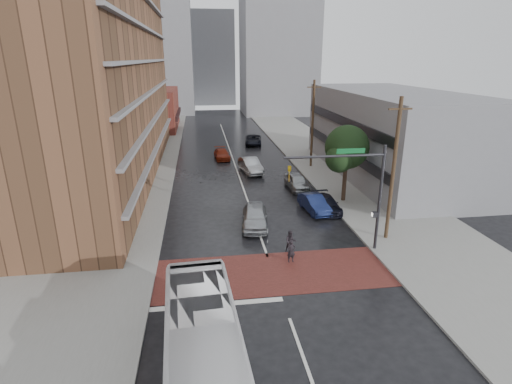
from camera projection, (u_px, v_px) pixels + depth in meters
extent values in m
plane|color=black|center=(275.00, 277.00, 23.60)|extent=(160.00, 160.00, 0.00)
cube|color=maroon|center=(273.00, 273.00, 24.06)|extent=(14.00, 5.00, 0.02)
cube|color=gray|center=(136.00, 171.00, 45.51)|extent=(9.00, 90.00, 0.15)
cube|color=gray|center=(330.00, 164.00, 48.54)|extent=(9.00, 90.00, 0.15)
cube|color=brown|center=(95.00, 40.00, 39.78)|extent=(10.00, 44.00, 28.00)
cube|color=brown|center=(154.00, 109.00, 71.55)|extent=(8.00, 16.00, 7.00)
cube|color=gray|center=(391.00, 134.00, 43.10)|extent=(11.00, 26.00, 9.00)
cube|color=gray|center=(151.00, 40.00, 89.80)|extent=(18.00, 16.00, 32.00)
cube|color=gray|center=(279.00, 30.00, 87.23)|extent=(16.00, 14.00, 36.00)
cube|color=gray|center=(212.00, 59.00, 108.87)|extent=(12.00, 10.00, 24.00)
cylinder|color=#332319|center=(345.00, 180.00, 35.34)|extent=(0.36, 0.36, 4.00)
sphere|color=black|center=(347.00, 147.00, 34.38)|extent=(3.80, 3.80, 3.80)
sphere|color=black|center=(339.00, 159.00, 33.76)|extent=(2.40, 2.40, 2.40)
sphere|color=black|center=(352.00, 152.00, 35.42)|extent=(2.60, 2.60, 2.60)
cylinder|color=#2D2D33|center=(380.00, 200.00, 25.75)|extent=(0.20, 0.20, 7.20)
cylinder|color=#2D2D33|center=(335.00, 156.00, 24.37)|extent=(6.40, 0.16, 0.16)
imported|color=gold|center=(290.00, 174.00, 24.32)|extent=(0.20, 0.16, 1.00)
cube|color=#0C5926|center=(351.00, 151.00, 24.41)|extent=(1.80, 0.05, 0.30)
cube|color=#2D2D33|center=(374.00, 214.00, 26.04)|extent=(0.30, 0.30, 0.35)
cylinder|color=#473321|center=(393.00, 172.00, 26.91)|extent=(0.26, 0.26, 10.00)
cube|color=#473321|center=(400.00, 109.00, 25.57)|extent=(1.60, 0.12, 0.12)
cylinder|color=#473321|center=(312.00, 125.00, 45.67)|extent=(0.26, 0.26, 10.00)
cube|color=#473321|center=(314.00, 87.00, 44.33)|extent=(1.60, 0.12, 0.12)
imported|color=silver|center=(206.00, 369.00, 14.37)|extent=(3.48, 12.08, 3.33)
imported|color=black|center=(291.00, 251.00, 25.10)|extent=(0.61, 0.46, 1.51)
imported|color=black|center=(291.00, 242.00, 26.38)|extent=(0.79, 0.64, 1.54)
imported|color=#A4A7AC|center=(255.00, 216.00, 30.43)|extent=(2.54, 5.02, 1.64)
imported|color=#ADB1B5|center=(251.00, 165.00, 44.81)|extent=(2.51, 5.20, 1.64)
imported|color=maroon|center=(222.00, 154.00, 50.88)|extent=(2.05, 4.45, 1.26)
imported|color=black|center=(253.00, 140.00, 59.25)|extent=(2.97, 5.30, 1.40)
imported|color=#16214D|center=(314.00, 204.00, 33.44)|extent=(2.01, 4.41, 1.40)
imported|color=black|center=(327.00, 204.00, 33.61)|extent=(1.81, 4.29, 1.24)
imported|color=#95999C|center=(297.00, 182.00, 39.04)|extent=(2.05, 4.65, 1.56)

